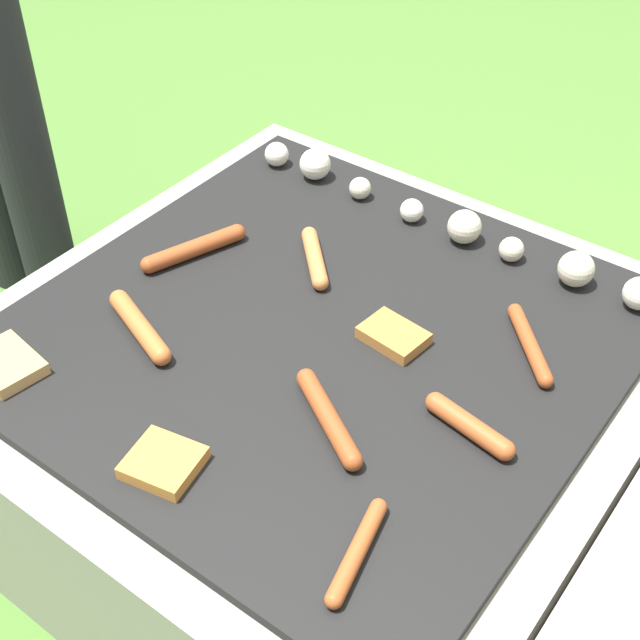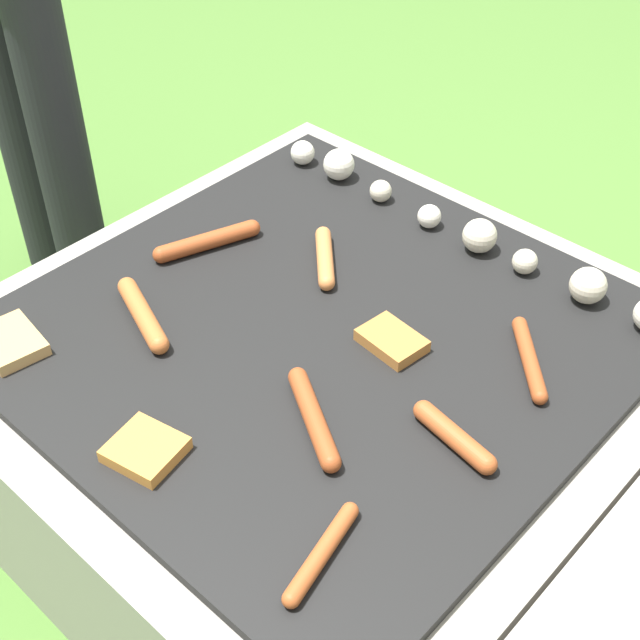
# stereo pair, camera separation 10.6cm
# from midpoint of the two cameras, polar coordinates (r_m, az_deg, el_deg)

# --- Properties ---
(ground_plane) EXTENTS (14.00, 14.00, 0.00)m
(ground_plane) POSITION_cam_midpoint_polar(r_m,az_deg,el_deg) (1.66, -1.86, -10.66)
(ground_plane) COLOR #47702D
(grill) EXTENTS (0.99, 0.99, 0.38)m
(grill) POSITION_cam_midpoint_polar(r_m,az_deg,el_deg) (1.52, -2.01, -6.19)
(grill) COLOR gray
(grill) RESTS_ON ground_plane
(sausage_front_center) EXTENTS (0.15, 0.05, 0.03)m
(sausage_front_center) POSITION_cam_midpoint_polar(r_m,az_deg,el_deg) (1.23, 7.10, -6.82)
(sausage_front_center) COLOR #A34C23
(sausage_front_center) RESTS_ON grill
(sausage_mid_right) EXTENTS (0.13, 0.14, 0.02)m
(sausage_mid_right) POSITION_cam_midpoint_polar(r_m,az_deg,el_deg) (1.36, 11.13, -1.61)
(sausage_mid_right) COLOR #93421E
(sausage_mid_right) RESTS_ON grill
(sausage_mid_left) EXTENTS (0.09, 0.19, 0.03)m
(sausage_mid_left) POSITION_cam_midpoint_polar(r_m,az_deg,el_deg) (1.54, -10.02, 4.48)
(sausage_mid_left) COLOR #93421E
(sausage_mid_left) RESTS_ON grill
(sausage_front_left) EXTENTS (0.18, 0.08, 0.03)m
(sausage_front_left) POSITION_cam_midpoint_polar(r_m,az_deg,el_deg) (1.40, -13.61, -0.48)
(sausage_front_left) COLOR #B7602D
(sausage_front_left) RESTS_ON grill
(sausage_back_left) EXTENTS (0.17, 0.11, 0.03)m
(sausage_back_left) POSITION_cam_midpoint_polar(r_m,az_deg,el_deg) (1.23, -1.94, -6.36)
(sausage_back_left) COLOR #93421E
(sausage_back_left) RESTS_ON grill
(sausage_back_center) EXTENTS (0.05, 0.16, 0.02)m
(sausage_back_center) POSITION_cam_midpoint_polar(r_m,az_deg,el_deg) (1.10, -0.45, -14.70)
(sausage_back_center) COLOR #A34C23
(sausage_back_center) RESTS_ON grill
(sausage_front_right) EXTENTS (0.12, 0.12, 0.03)m
(sausage_front_right) POSITION_cam_midpoint_polar(r_m,az_deg,el_deg) (1.50, -2.37, 3.94)
(sausage_front_right) COLOR #C6753D
(sausage_front_right) RESTS_ON grill
(bread_slice_center) EXTENTS (0.10, 0.08, 0.02)m
(bread_slice_center) POSITION_cam_midpoint_polar(r_m,az_deg,el_deg) (1.35, 2.51, -1.08)
(bread_slice_center) COLOR #B27033
(bread_slice_center) RESTS_ON grill
(bread_slice_right) EXTENTS (0.11, 0.10, 0.02)m
(bread_slice_right) POSITION_cam_midpoint_polar(r_m,az_deg,el_deg) (1.21, -12.39, -9.09)
(bread_slice_right) COLOR #D18438
(bread_slice_right) RESTS_ON grill
(bread_slice_left) EXTENTS (0.12, 0.10, 0.02)m
(bread_slice_left) POSITION_cam_midpoint_polar(r_m,az_deg,el_deg) (1.41, -21.49, -2.71)
(bread_slice_left) COLOR tan
(bread_slice_left) RESTS_ON grill
(mushroom_row) EXTENTS (0.78, 0.07, 0.06)m
(mushroom_row) POSITION_cam_midpoint_polar(r_m,az_deg,el_deg) (1.58, 6.30, 6.34)
(mushroom_row) COLOR silver
(mushroom_row) RESTS_ON grill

